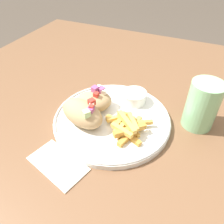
{
  "coord_description": "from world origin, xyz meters",
  "views": [
    {
      "loc": [
        0.14,
        -0.37,
        1.1
      ],
      "look_at": [
        -0.03,
        0.01,
        0.74
      ],
      "focal_mm": 35.0,
      "sensor_mm": 36.0,
      "label": 1
    }
  ],
  "objects_px": {
    "pita_sandwich_far": "(93,101)",
    "fries_pile": "(127,126)",
    "plate": "(112,119)",
    "sauce_ramekin": "(136,97)",
    "pita_sandwich_near": "(82,113)",
    "water_glass": "(201,107)"
  },
  "relations": [
    {
      "from": "plate",
      "to": "water_glass",
      "type": "relative_size",
      "value": 2.42
    },
    {
      "from": "plate",
      "to": "pita_sandwich_far",
      "type": "xyz_separation_m",
      "value": [
        -0.06,
        0.01,
        0.03
      ]
    },
    {
      "from": "pita_sandwich_far",
      "to": "fries_pile",
      "type": "distance_m",
      "value": 0.12
    },
    {
      "from": "pita_sandwich_far",
      "to": "fries_pile",
      "type": "xyz_separation_m",
      "value": [
        0.11,
        -0.04,
        -0.01
      ]
    },
    {
      "from": "pita_sandwich_near",
      "to": "water_glass",
      "type": "xyz_separation_m",
      "value": [
        0.26,
        0.13,
        0.01
      ]
    },
    {
      "from": "fries_pile",
      "to": "pita_sandwich_near",
      "type": "bearing_deg",
      "value": -170.49
    },
    {
      "from": "plate",
      "to": "sauce_ramekin",
      "type": "xyz_separation_m",
      "value": [
        0.03,
        0.09,
        0.02
      ]
    },
    {
      "from": "water_glass",
      "to": "pita_sandwich_far",
      "type": "bearing_deg",
      "value": -165.64
    },
    {
      "from": "fries_pile",
      "to": "water_glass",
      "type": "relative_size",
      "value": 0.95
    },
    {
      "from": "pita_sandwich_near",
      "to": "water_glass",
      "type": "bearing_deg",
      "value": 42.83
    },
    {
      "from": "pita_sandwich_far",
      "to": "sauce_ramekin",
      "type": "xyz_separation_m",
      "value": [
        0.09,
        0.07,
        -0.01
      ]
    },
    {
      "from": "pita_sandwich_near",
      "to": "plate",
      "type": "bearing_deg",
      "value": 53.35
    },
    {
      "from": "plate",
      "to": "sauce_ramekin",
      "type": "distance_m",
      "value": 0.1
    },
    {
      "from": "pita_sandwich_near",
      "to": "pita_sandwich_far",
      "type": "distance_m",
      "value": 0.06
    },
    {
      "from": "sauce_ramekin",
      "to": "water_glass",
      "type": "bearing_deg",
      "value": -2.31
    },
    {
      "from": "pita_sandwich_near",
      "to": "sauce_ramekin",
      "type": "height_order",
      "value": "pita_sandwich_near"
    },
    {
      "from": "plate",
      "to": "sauce_ramekin",
      "type": "bearing_deg",
      "value": 70.15
    },
    {
      "from": "pita_sandwich_near",
      "to": "fries_pile",
      "type": "relative_size",
      "value": 1.15
    },
    {
      "from": "pita_sandwich_near",
      "to": "sauce_ramekin",
      "type": "bearing_deg",
      "value": 72.46
    },
    {
      "from": "plate",
      "to": "water_glass",
      "type": "xyz_separation_m",
      "value": [
        0.2,
        0.08,
        0.05
      ]
    },
    {
      "from": "pita_sandwich_near",
      "to": "fries_pile",
      "type": "distance_m",
      "value": 0.11
    },
    {
      "from": "fries_pile",
      "to": "sauce_ramekin",
      "type": "bearing_deg",
      "value": 99.67
    }
  ]
}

